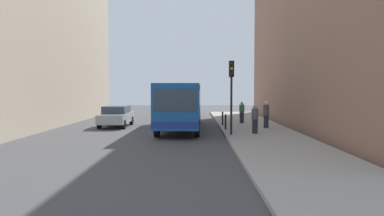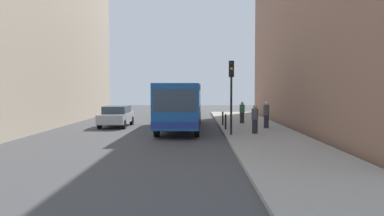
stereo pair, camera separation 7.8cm
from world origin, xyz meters
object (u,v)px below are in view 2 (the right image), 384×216
(traffic_light, at_px, (231,83))
(bollard_mid, at_px, (223,118))
(car_behind_bus, at_px, (190,110))
(pedestrian_mid_sidewalk, at_px, (266,115))
(pedestrian_near_signal, at_px, (255,119))
(car_beside_bus, at_px, (117,116))
(bollard_near, at_px, (226,122))
(pedestrian_far_sidewalk, at_px, (242,113))
(bus, at_px, (181,103))

(traffic_light, xyz_separation_m, bollard_mid, (-0.10, 5.43, -2.38))
(car_behind_bus, distance_m, pedestrian_mid_sidewalk, 11.44)
(car_behind_bus, bearing_deg, pedestrian_near_signal, 110.22)
(car_beside_bus, relative_size, pedestrian_mid_sidewalk, 2.56)
(bollard_near, distance_m, bollard_mid, 2.67)
(bollard_mid, relative_size, pedestrian_far_sidewalk, 0.60)
(car_beside_bus, height_order, pedestrian_near_signal, pedestrian_near_signal)
(bus, xyz_separation_m, bollard_near, (2.86, -1.36, -1.10))
(pedestrian_near_signal, xyz_separation_m, pedestrian_far_sidewalk, (0.05, 6.64, -0.04))
(pedestrian_mid_sidewalk, bearing_deg, bus, -120.74)
(car_beside_bus, xyz_separation_m, pedestrian_far_sidewalk, (9.07, 1.30, 0.15))
(bus, height_order, traffic_light, traffic_light)
(car_behind_bus, bearing_deg, pedestrian_mid_sidewalk, 120.49)
(bollard_mid, relative_size, pedestrian_near_signal, 0.58)
(bollard_mid, bearing_deg, bus, -155.35)
(car_behind_bus, xyz_separation_m, pedestrian_mid_sidewalk, (5.18, -10.20, 0.23))
(bus, relative_size, car_behind_bus, 2.46)
(bus, relative_size, pedestrian_far_sidewalk, 7.00)
(traffic_light, bearing_deg, car_behind_bus, 100.53)
(bus, xyz_separation_m, pedestrian_mid_sidewalk, (5.57, -0.50, -0.71))
(car_behind_bus, relative_size, pedestrian_far_sidewalk, 2.85)
(bollard_mid, xyz_separation_m, pedestrian_near_signal, (1.50, -4.91, 0.35))
(bollard_mid, relative_size, pedestrian_mid_sidewalk, 0.55)
(bus, height_order, bollard_mid, bus)
(pedestrian_near_signal, bearing_deg, pedestrian_mid_sidewalk, 9.47)
(traffic_light, xyz_separation_m, pedestrian_mid_sidewalk, (2.60, 3.62, -1.99))
(car_behind_bus, bearing_deg, traffic_light, 104.13)
(pedestrian_near_signal, bearing_deg, traffic_light, 141.10)
(bollard_mid, distance_m, pedestrian_near_signal, 5.14)
(car_beside_bus, relative_size, car_behind_bus, 0.98)
(pedestrian_near_signal, relative_size, pedestrian_far_sidewalk, 1.04)
(bus, xyz_separation_m, traffic_light, (2.96, -4.12, 1.28))
(traffic_light, relative_size, bollard_near, 4.32)
(bollard_near, bearing_deg, bollard_mid, 90.00)
(traffic_light, bearing_deg, bollard_mid, 91.06)
(pedestrian_near_signal, bearing_deg, bollard_near, 64.56)
(traffic_light, bearing_deg, bollard_near, 92.08)
(pedestrian_mid_sidewalk, bearing_deg, bollard_mid, -149.43)
(bollard_near, height_order, pedestrian_near_signal, pedestrian_near_signal)
(pedestrian_mid_sidewalk, bearing_deg, pedestrian_far_sidewalk, 172.43)
(bollard_mid, xyz_separation_m, pedestrian_far_sidewalk, (1.55, 1.74, 0.31))
(traffic_light, xyz_separation_m, pedestrian_near_signal, (1.40, 0.52, -2.03))
(bus, relative_size, bollard_mid, 11.65)
(bollard_mid, bearing_deg, car_beside_bus, 176.70)
(bus, xyz_separation_m, car_behind_bus, (0.39, 9.71, -0.94))
(bollard_mid, distance_m, pedestrian_mid_sidewalk, 3.28)
(car_beside_bus, relative_size, bollard_mid, 4.65)
(bollard_near, height_order, pedestrian_mid_sidewalk, pedestrian_mid_sidewalk)
(bollard_near, relative_size, pedestrian_mid_sidewalk, 0.55)
(bollard_mid, bearing_deg, traffic_light, -88.94)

